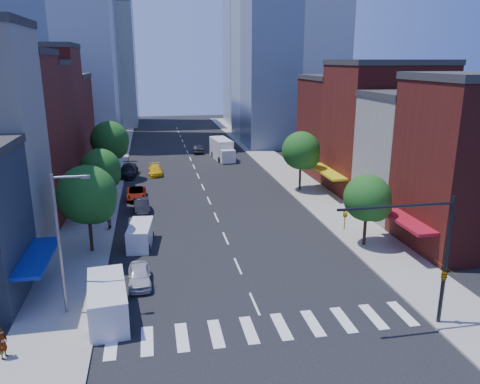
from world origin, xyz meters
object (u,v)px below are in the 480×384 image
object	(u,v)px
parked_car_second	(142,206)
parked_car_third	(136,193)
traffic_car_far	(230,147)
cargo_van_far	(140,235)
traffic_car_oncoming	(198,149)
taxi	(155,170)
parked_car_rear	(128,170)
parked_car_front	(139,276)
cargo_van_near	(108,303)
pedestrian_far	(107,220)
box_truck	(222,150)
pedestrian_near	(3,343)

from	to	relation	value
parked_car_second	parked_car_third	bearing A→B (deg)	93.12
parked_car_second	traffic_car_far	world-z (taller)	traffic_car_far
cargo_van_far	traffic_car_oncoming	size ratio (longest dim) A/B	1.11
traffic_car_far	taxi	bearing A→B (deg)	54.31
parked_car_third	parked_car_rear	world-z (taller)	parked_car_rear
taxi	traffic_car_oncoming	distance (m)	16.70
traffic_car_far	traffic_car_oncoming	bearing A→B (deg)	9.32
parked_car_second	parked_car_front	bearing A→B (deg)	-93.95
parked_car_rear	cargo_van_near	xyz separation A→B (m)	(0.18, -37.93, 0.35)
cargo_van_far	pedestrian_far	size ratio (longest dim) A/B	2.60
traffic_car_far	box_truck	world-z (taller)	box_truck
cargo_van_near	pedestrian_far	world-z (taller)	cargo_van_near
parked_car_third	pedestrian_near	size ratio (longest dim) A/B	2.62
parked_car_second	parked_car_rear	distance (m)	16.90
parked_car_third	pedestrian_far	size ratio (longest dim) A/B	2.56
cargo_van_near	taxi	bearing A→B (deg)	78.59
parked_car_third	parked_car_rear	distance (m)	11.49
traffic_car_oncoming	parked_car_front	bearing A→B (deg)	83.80
traffic_car_far	pedestrian_far	bearing A→B (deg)	69.40
taxi	box_truck	xyz separation A→B (m)	(10.88, 8.84, 0.86)
cargo_van_far	taxi	world-z (taller)	cargo_van_far
parked_car_front	traffic_car_far	bearing A→B (deg)	71.21
parked_car_front	parked_car_third	distance (m)	22.02
cargo_van_far	traffic_car_oncoming	world-z (taller)	cargo_van_far
pedestrian_near	pedestrian_far	distance (m)	19.87
cargo_van_far	taxi	bearing A→B (deg)	92.84
cargo_van_far	pedestrian_far	bearing A→B (deg)	130.99
parked_car_front	parked_car_rear	size ratio (longest dim) A/B	0.71
traffic_car_far	pedestrian_far	xyz separation A→B (m)	(-18.15, -37.07, 0.34)
taxi	pedestrian_near	bearing A→B (deg)	-103.02
parked_car_rear	cargo_van_far	size ratio (longest dim) A/B	1.19
parked_car_front	traffic_car_oncoming	size ratio (longest dim) A/B	0.93
parked_car_front	cargo_van_far	world-z (taller)	cargo_van_far
parked_car_front	pedestrian_near	world-z (taller)	pedestrian_near
cargo_van_near	pedestrian_far	distance (m)	16.40
traffic_car_far	pedestrian_near	xyz separation A→B (m)	(-22.05, -56.55, 0.32)
traffic_car_oncoming	box_truck	distance (m)	6.92
parked_car_rear	traffic_car_far	world-z (taller)	parked_car_rear
parked_car_second	pedestrian_near	bearing A→B (deg)	-110.03
traffic_car_far	pedestrian_far	size ratio (longest dim) A/B	2.33
taxi	cargo_van_near	bearing A→B (deg)	-96.39
cargo_van_near	box_truck	world-z (taller)	box_truck
taxi	pedestrian_near	xyz separation A→B (m)	(-8.70, -41.29, 0.38)
traffic_car_far	parked_car_second	bearing A→B (deg)	70.49
cargo_van_near	traffic_car_oncoming	size ratio (longest dim) A/B	1.35
parked_car_third	parked_car_rear	xyz separation A→B (m)	(-1.33, 11.41, 0.17)
taxi	traffic_car_far	bearing A→B (deg)	47.69
parked_car_third	pedestrian_near	distance (m)	30.32
box_truck	parked_car_second	bearing A→B (deg)	-121.70
parked_car_rear	pedestrian_far	distance (m)	21.61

